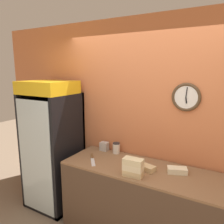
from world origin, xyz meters
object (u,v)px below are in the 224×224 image
Objects in this scene: beverage_cooler at (54,139)px; sandwich_flat_right at (145,167)px; sandwich_stack_bottom at (133,173)px; chefs_knife at (92,158)px; condiment_jar at (116,148)px; napkin_dispenser at (104,146)px; sandwich_stack_middle at (133,167)px; sandwich_flat_left at (177,170)px; sandwich_stack_top at (133,162)px.

sandwich_flat_right is at bearing -2.38° from beverage_cooler.
chefs_knife is at bearing 165.72° from sandwich_stack_bottom.
beverage_cooler is 12.74× the size of condiment_jar.
sandwich_stack_bottom reaches higher than sandwich_flat_right.
sandwich_stack_bottom is at bearing -45.82° from condiment_jar.
napkin_dispenser is (0.74, 0.22, -0.06)m from beverage_cooler.
sandwich_flat_left is at bearing 38.08° from sandwich_stack_middle.
sandwich_stack_middle is 0.68m from condiment_jar.
condiment_jar is (-0.53, 0.28, 0.04)m from sandwich_flat_right.
chefs_knife is (-1.05, -0.15, -0.02)m from sandwich_flat_left.
napkin_dispenser is at bearing 170.45° from sandwich_flat_left.
sandwich_flat_left is 1.06m from chefs_knife.
sandwich_flat_left is 1.61× the size of condiment_jar.
sandwich_stack_top is 0.84m from napkin_dispenser.
sandwich_flat_right is (0.06, 0.21, -0.14)m from sandwich_stack_top.
condiment_jar reaches higher than sandwich_stack_middle.
sandwich_flat_right is 0.84× the size of chefs_knife.
sandwich_stack_top reaches higher than chefs_knife.
sandwich_flat_left is (0.40, 0.31, -0.14)m from sandwich_stack_top.
sandwich_flat_right is 0.71m from chefs_knife.
chefs_knife is (-0.71, -0.04, -0.02)m from sandwich_flat_right.
sandwich_flat_left is 1.09m from napkin_dispenser.
sandwich_flat_left is 0.95× the size of sandwich_flat_right.
beverage_cooler is at bearing -163.41° from napkin_dispenser.
sandwich_flat_right is 1.69× the size of condiment_jar.
beverage_cooler is 6.30× the size of chefs_knife.
sandwich_stack_bottom is at bearing -106.02° from sandwich_flat_right.
sandwich_stack_middle is at bearing -141.92° from sandwich_flat_left.
sandwich_stack_bottom is 1.02× the size of sandwich_stack_top.
beverage_cooler is 7.91× the size of sandwich_flat_left.
sandwich_stack_bottom is at bearing -141.92° from sandwich_flat_left.
sandwich_stack_bottom is at bearing 0.00° from sandwich_stack_middle.
sandwich_stack_top is 0.92× the size of sandwich_flat_left.
beverage_cooler is 1.82m from sandwich_flat_left.
chefs_knife is at bearing -176.41° from sandwich_flat_right.
sandwich_stack_top is at bearing 0.00° from sandwich_stack_middle.
napkin_dispenser reaches higher than sandwich_stack_bottom.
sandwich_stack_middle is 1.82× the size of napkin_dispenser.
chefs_knife is at bearing 165.72° from sandwich_stack_top.
condiment_jar reaches higher than sandwich_flat_left.
condiment_jar is (-0.47, 0.49, 0.04)m from sandwich_stack_bottom.
sandwich_stack_middle reaches higher than sandwich_flat_right.
sandwich_stack_middle is 0.73× the size of chefs_knife.
sandwich_stack_bottom is at bearing -10.88° from beverage_cooler.
sandwich_stack_top is at bearing -14.28° from chefs_knife.
sandwich_stack_top is (0.00, 0.00, 0.13)m from sandwich_stack_bottom.
sandwich_stack_middle is 0.91× the size of sandwich_flat_left.
beverage_cooler is at bearing -178.70° from sandwich_flat_left.
sandwich_flat_left is (1.81, 0.04, -0.09)m from beverage_cooler.
beverage_cooler is 0.97m from condiment_jar.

